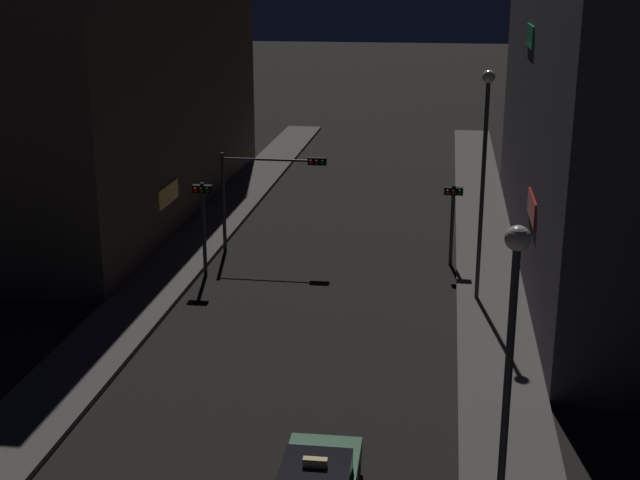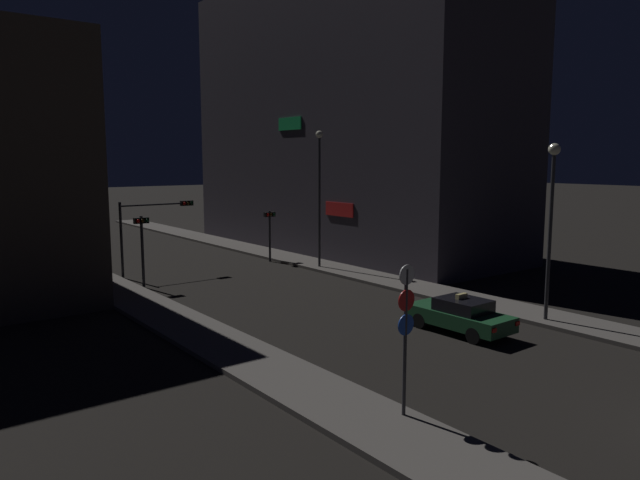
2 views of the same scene
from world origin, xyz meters
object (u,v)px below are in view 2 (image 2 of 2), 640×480
Objects in this scene: taxi at (460,315)px; street_lamp_far_block at (319,180)px; traffic_light_right_kerb at (270,225)px; street_lamp_near_block at (552,203)px; traffic_light_overhead at (152,220)px; sign_pole_left at (406,326)px; traffic_light_left_kerb at (142,237)px.

taxi is 16.01m from street_lamp_far_block.
traffic_light_right_kerb is 5.42m from street_lamp_far_block.
traffic_light_right_kerb is (3.05, 18.98, 1.81)m from taxi.
traffic_light_right_kerb is at bearing 92.77° from street_lamp_near_block.
street_lamp_near_block is 0.87× the size of street_lamp_far_block.
street_lamp_near_block is at bearing -66.26° from traffic_light_overhead.
traffic_light_overhead is at bearing 104.74° from taxi.
taxi is at bearing -105.41° from street_lamp_far_block.
traffic_light_right_kerb is at bearing 65.28° from sign_pole_left.
traffic_light_overhead is (-5.11, 19.41, 2.63)m from taxi.
street_lamp_near_block reaches higher than taxi.
traffic_light_overhead reaches higher than sign_pole_left.
traffic_light_left_kerb is at bearing 88.05° from sign_pole_left.
sign_pole_left is at bearing -91.95° from traffic_light_left_kerb.
street_lamp_far_block is (9.15, -4.74, 2.33)m from traffic_light_overhead.
traffic_light_left_kerb is at bearing -120.16° from traffic_light_overhead.
sign_pole_left is (-7.74, -4.45, 1.91)m from taxi.
traffic_light_left_kerb is at bearing 172.77° from street_lamp_far_block.
sign_pole_left is (-10.79, -23.43, 0.10)m from traffic_light_right_kerb.
traffic_light_right_kerb is at bearing 80.88° from taxi.
traffic_light_overhead reaches higher than taxi.
traffic_light_overhead reaches higher than traffic_light_left_kerb.
traffic_light_left_kerb is (-1.94, -3.33, -0.54)m from traffic_light_overhead.
street_lamp_near_block is at bearing -90.05° from street_lamp_far_block.
street_lamp_near_block is at bearing -18.72° from taxi.
sign_pole_left is at bearing -165.29° from street_lamp_near_block.
traffic_light_right_kerb is 0.41× the size of street_lamp_far_block.
taxi is 19.30m from traffic_light_right_kerb.
street_lamp_far_block reaches higher than traffic_light_right_kerb.
traffic_light_left_kerb is 0.46× the size of street_lamp_far_block.
street_lamp_far_block is at bearing -76.94° from traffic_light_right_kerb.
street_lamp_far_block is at bearing -7.23° from traffic_light_left_kerb.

